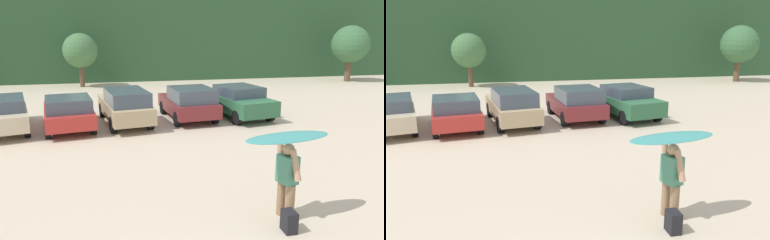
{
  "view_description": "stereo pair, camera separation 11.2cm",
  "coord_description": "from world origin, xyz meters",
  "views": [
    {
      "loc": [
        -1.73,
        -3.41,
        3.95
      ],
      "look_at": [
        0.59,
        7.22,
        1.33
      ],
      "focal_mm": 34.13,
      "sensor_mm": 36.0,
      "label": 1
    },
    {
      "loc": [
        -1.62,
        -3.43,
        3.95
      ],
      "look_at": [
        0.59,
        7.22,
        1.33
      ],
      "focal_mm": 34.13,
      "sensor_mm": 36.0,
      "label": 2
    }
  ],
  "objects": [
    {
      "name": "tree_center_right",
      "position": [
        -3.93,
        24.73,
        2.64
      ],
      "size": [
        2.51,
        2.51,
        3.91
      ],
      "color": "brown",
      "rests_on": "ground_plane"
    },
    {
      "name": "parked_car_red",
      "position": [
        -3.59,
        12.14,
        0.75
      ],
      "size": [
        2.5,
        4.3,
        1.41
      ],
      "rotation": [
        0.0,
        0.0,
        1.73
      ],
      "color": "#B72D28",
      "rests_on": "ground_plane"
    },
    {
      "name": "person_adult",
      "position": [
        1.82,
        3.29,
        0.95
      ],
      "size": [
        0.4,
        0.75,
        1.68
      ],
      "rotation": [
        0.0,
        0.0,
        3.39
      ],
      "color": "#8C6B4C",
      "rests_on": "ground_plane"
    },
    {
      "name": "hillside_ridge",
      "position": [
        0.0,
        32.74,
        4.11
      ],
      "size": [
        108.0,
        12.0,
        8.22
      ],
      "primitive_type": "cube",
      "color": "#284C2D",
      "rests_on": "ground_plane"
    },
    {
      "name": "backpack_dropped",
      "position": [
        1.63,
        2.72,
        0.22
      ],
      "size": [
        0.24,
        0.34,
        0.45
      ],
      "color": "black",
      "rests_on": "ground_plane"
    },
    {
      "name": "parked_car_maroon",
      "position": [
        1.66,
        12.8,
        0.81
      ],
      "size": [
        2.28,
        4.17,
        1.54
      ],
      "rotation": [
        0.0,
        0.0,
        1.67
      ],
      "color": "maroon",
      "rests_on": "ground_plane"
    },
    {
      "name": "parked_car_forest_green",
      "position": [
        4.08,
        12.77,
        0.79
      ],
      "size": [
        2.62,
        4.27,
        1.49
      ],
      "rotation": [
        0.0,
        0.0,
        1.76
      ],
      "color": "#2D6642",
      "rests_on": "ground_plane"
    },
    {
      "name": "parked_car_tan",
      "position": [
        -1.25,
        12.57,
        0.84
      ],
      "size": [
        2.42,
        4.89,
        1.58
      ],
      "rotation": [
        0.0,
        0.0,
        1.73
      ],
      "color": "tan",
      "rests_on": "ground_plane"
    },
    {
      "name": "surfboard_teal",
      "position": [
        1.73,
        3.18,
        1.86
      ],
      "size": [
        2.03,
        0.84,
        0.14
      ],
      "rotation": [
        0.0,
        0.0,
        3.29
      ],
      "color": "teal"
    },
    {
      "name": "parked_car_champagne",
      "position": [
        -6.16,
        12.42,
        0.77
      ],
      "size": [
        2.81,
        4.87,
        1.42
      ],
      "rotation": [
        0.0,
        0.0,
        1.81
      ],
      "color": "beige",
      "rests_on": "ground_plane"
    },
    {
      "name": "tree_center_left",
      "position": [
        17.28,
        23.33,
        2.99
      ],
      "size": [
        2.99,
        2.99,
        4.51
      ],
      "color": "brown",
      "rests_on": "ground_plane"
    }
  ]
}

